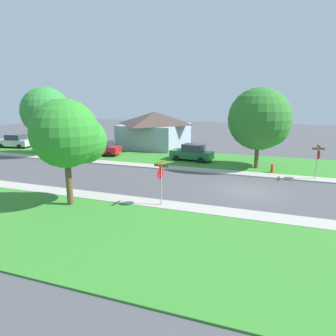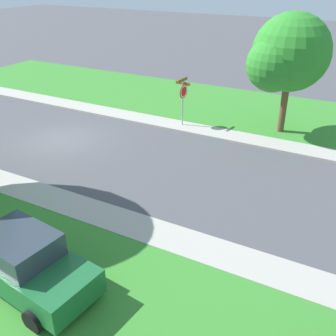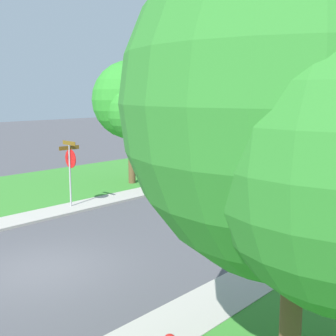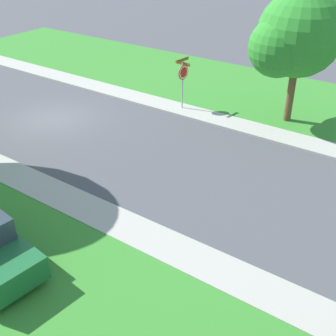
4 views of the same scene
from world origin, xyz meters
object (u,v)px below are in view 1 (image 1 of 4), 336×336
at_px(stop_sign_near_corner, 318,157).
at_px(car_red_near_corner, 101,148).
at_px(car_green_kerbside_mid, 192,153).
at_px(fire_hydrant, 272,168).
at_px(stop_sign_far_corner, 161,176).
at_px(tree_across_left, 70,136).
at_px(house_right_setback, 155,129).
at_px(car_silver_driveway_right, 15,141).
at_px(tree_sidewalk_near, 50,113).
at_px(tree_across_right, 262,121).

distance_m(stop_sign_near_corner, car_red_near_corner, 21.70).
xyz_separation_m(car_green_kerbside_mid, fire_hydrant, (-2.74, -7.80, -0.44)).
bearing_deg(fire_hydrant, car_green_kerbside_mid, 70.66).
height_order(stop_sign_far_corner, tree_across_left, tree_across_left).
distance_m(stop_sign_far_corner, car_red_near_corner, 17.55).
bearing_deg(house_right_setback, car_silver_driveway_right, 112.56).
height_order(stop_sign_far_corner, car_silver_driveway_right, stop_sign_far_corner).
height_order(stop_sign_far_corner, tree_sidewalk_near, tree_sidewalk_near).
bearing_deg(house_right_setback, car_red_near_corner, 157.11).
bearing_deg(house_right_setback, tree_sidewalk_near, 137.69).
distance_m(car_red_near_corner, tree_sidewalk_near, 6.67).
distance_m(tree_across_right, fire_hydrant, 4.42).
relative_size(car_red_near_corner, tree_sidewalk_near, 0.60).
distance_m(stop_sign_far_corner, tree_across_right, 13.51).
xyz_separation_m(car_green_kerbside_mid, tree_across_right, (-1.02, -6.60, 3.46)).
distance_m(car_green_kerbside_mid, fire_hydrant, 8.27).
height_order(car_silver_driveway_right, car_green_kerbside_mid, same).
bearing_deg(stop_sign_near_corner, tree_across_left, 127.53).
xyz_separation_m(tree_sidewalk_near, house_right_setback, (9.44, -8.59, -2.29)).
distance_m(car_silver_driveway_right, car_green_kerbside_mid, 23.75).
bearing_deg(car_silver_driveway_right, fire_hydrant, -95.50).
height_order(stop_sign_far_corner, tree_across_right, tree_across_right).
relative_size(car_green_kerbside_mid, tree_sidewalk_near, 0.60).
height_order(tree_across_left, house_right_setback, tree_across_left).
relative_size(car_red_near_corner, tree_across_left, 0.71).
distance_m(car_silver_driveway_right, tree_sidewalk_near, 9.31).
bearing_deg(car_green_kerbside_mid, car_silver_driveway_right, 89.28).
bearing_deg(house_right_setback, car_green_kerbside_mid, -135.88).
bearing_deg(tree_across_right, house_right_setback, 58.75).
xyz_separation_m(car_silver_driveway_right, tree_across_right, (-1.32, -30.35, 3.46)).
distance_m(stop_sign_near_corner, tree_across_right, 5.81).
relative_size(car_red_near_corner, tree_across_right, 0.62).
relative_size(car_green_kerbside_mid, house_right_setback, 0.48).
xyz_separation_m(stop_sign_far_corner, house_right_setback, (20.61, 8.71, 0.49)).
bearing_deg(stop_sign_near_corner, car_red_near_corner, 81.64).
relative_size(stop_sign_near_corner, car_silver_driveway_right, 0.61).
bearing_deg(car_red_near_corner, car_green_kerbside_mid, -86.49).
bearing_deg(stop_sign_near_corner, car_silver_driveway_right, 83.31).
bearing_deg(car_red_near_corner, car_silver_driveway_right, 86.01).
bearing_deg(car_silver_driveway_right, stop_sign_far_corner, -118.26).
distance_m(tree_sidewalk_near, tree_across_right, 22.25).
bearing_deg(stop_sign_far_corner, stop_sign_near_corner, -44.49).
bearing_deg(tree_sidewalk_near, house_right_setback, -42.31).
height_order(tree_across_right, house_right_setback, tree_across_right).
relative_size(car_silver_driveway_right, car_green_kerbside_mid, 1.01).
height_order(stop_sign_far_corner, car_green_kerbside_mid, stop_sign_far_corner).
height_order(car_red_near_corner, tree_sidewalk_near, tree_sidewalk_near).
relative_size(car_green_kerbside_mid, fire_hydrant, 5.40).
height_order(car_silver_driveway_right, tree_across_right, tree_across_right).
xyz_separation_m(tree_sidewalk_near, tree_across_right, (1.17, -22.22, -0.33)).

